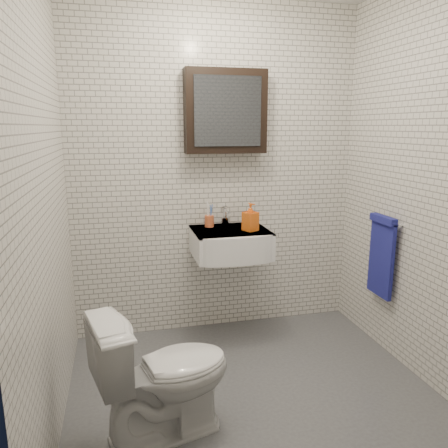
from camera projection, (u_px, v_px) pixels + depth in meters
name	position (u px, v px, depth m)	size (l,w,h in m)	color
ground	(254.00, 393.00, 2.66)	(2.20, 2.00, 0.01)	#47494E
room_shell	(258.00, 151.00, 2.34)	(2.22, 2.02, 2.51)	silver
washbasin	(232.00, 243.00, 3.20)	(0.55, 0.50, 0.20)	white
faucet	(225.00, 217.00, 3.35)	(0.06, 0.20, 0.15)	silver
mirror_cabinet	(226.00, 112.00, 3.18)	(0.60, 0.15, 0.60)	black
towel_rail	(382.00, 253.00, 3.07)	(0.09, 0.30, 0.58)	silver
toothbrush_cup	(209.00, 221.00, 3.30)	(0.09, 0.09, 0.19)	#C85A32
soap_bottle	(250.00, 217.00, 3.17)	(0.09, 0.09, 0.20)	orange
toilet	(164.00, 373.00, 2.24)	(0.40, 0.69, 0.71)	white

